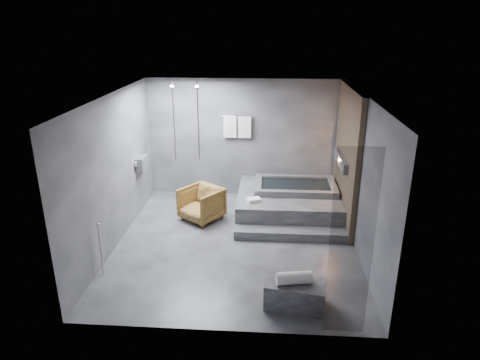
{
  "coord_description": "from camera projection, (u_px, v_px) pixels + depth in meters",
  "views": [
    {
      "loc": [
        0.59,
        -7.27,
        3.99
      ],
      "look_at": [
        0.06,
        0.3,
        1.18
      ],
      "focal_mm": 32.0,
      "sensor_mm": 36.0,
      "label": 1
    }
  ],
  "objects": [
    {
      "name": "room",
      "position": [
        258.0,
        153.0,
        7.82
      ],
      "size": [
        5.0,
        5.04,
        2.82
      ],
      "color": "#2E2E30",
      "rests_on": "ground"
    },
    {
      "name": "rolled_towel",
      "position": [
        294.0,
        278.0,
        6.22
      ],
      "size": [
        0.54,
        0.27,
        0.19
      ],
      "primitive_type": "cylinder",
      "rotation": [
        0.0,
        1.57,
        0.17
      ],
      "color": "white",
      "rests_on": "concrete_bench"
    },
    {
      "name": "driftwood_chair",
      "position": [
        201.0,
        204.0,
        9.09
      ],
      "size": [
        1.08,
        1.08,
        0.71
      ],
      "primitive_type": "imported",
      "rotation": [
        0.0,
        0.0,
        -0.63
      ],
      "color": "#4B3212",
      "rests_on": "ground"
    },
    {
      "name": "deck_towel",
      "position": [
        254.0,
        200.0,
        8.83
      ],
      "size": [
        0.32,
        0.27,
        0.07
      ],
      "primitive_type": "cube",
      "rotation": [
        0.0,
        0.0,
        0.35
      ],
      "color": "white",
      "rests_on": "tub_deck"
    },
    {
      "name": "concrete_bench",
      "position": [
        295.0,
        294.0,
        6.34
      ],
      "size": [
        0.95,
        0.63,
        0.39
      ],
      "primitive_type": "cube",
      "rotation": [
        0.0,
        0.0,
        -0.18
      ],
      "color": "#323235",
      "rests_on": "ground"
    },
    {
      "name": "tub_deck",
      "position": [
        288.0,
        202.0,
        9.42
      ],
      "size": [
        2.2,
        2.0,
        0.5
      ],
      "primitive_type": "cube",
      "color": "#333336",
      "rests_on": "ground"
    },
    {
      "name": "tub_step",
      "position": [
        290.0,
        234.0,
        8.38
      ],
      "size": [
        2.2,
        0.36,
        0.18
      ],
      "primitive_type": "cube",
      "color": "#333336",
      "rests_on": "ground"
    }
  ]
}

